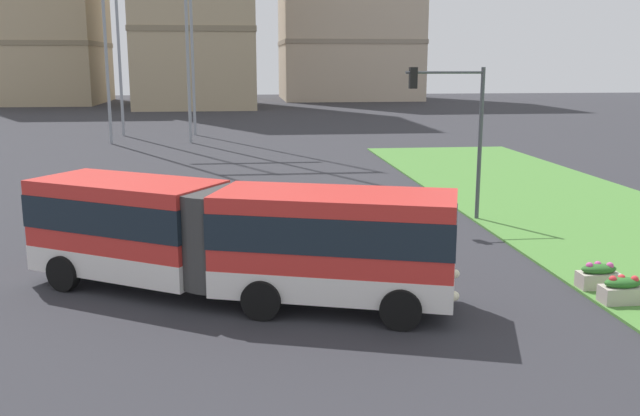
{
  "coord_description": "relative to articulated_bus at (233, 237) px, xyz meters",
  "views": [
    {
      "loc": [
        -2.12,
        -4.49,
        6.23
      ],
      "look_at": [
        0.1,
        14.62,
        2.2
      ],
      "focal_mm": 39.53,
      "sensor_mm": 36.0,
      "label": 1
    }
  ],
  "objects": [
    {
      "name": "car_grey_wagon",
      "position": [
        -3.71,
        9.69,
        -0.9
      ],
      "size": [
        4.49,
        2.21,
        1.58
      ],
      "color": "slate",
      "rests_on": "ground"
    },
    {
      "name": "articulated_bus",
      "position": [
        0.0,
        0.0,
        0.0
      ],
      "size": [
        11.66,
        7.14,
        3.0
      ],
      "color": "red",
      "rests_on": "ground"
    },
    {
      "name": "flower_planter_4",
      "position": [
        9.98,
        -1.91,
        -1.23
      ],
      "size": [
        1.1,
        0.56,
        0.74
      ],
      "color": "#B7AD9E",
      "rests_on": "grass_median"
    },
    {
      "name": "flower_planter_5",
      "position": [
        9.98,
        -0.68,
        -1.23
      ],
      "size": [
        1.1,
        0.56,
        0.74
      ],
      "color": "#B7AD9E",
      "rests_on": "grass_median"
    },
    {
      "name": "traffic_light_far_right",
      "position": [
        8.61,
        8.23,
        2.43
      ],
      "size": [
        3.12,
        0.28,
        6.0
      ],
      "color": "#474C51",
      "rests_on": "ground"
    }
  ]
}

